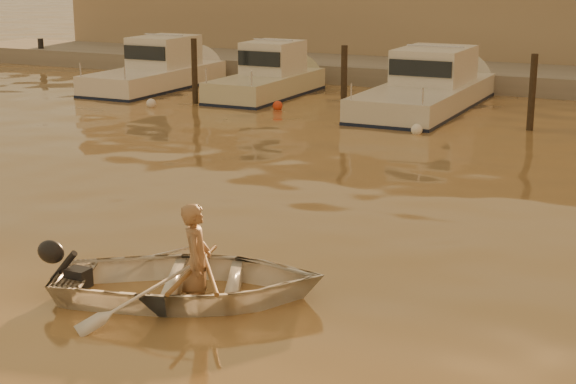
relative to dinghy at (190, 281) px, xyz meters
The scene contains 15 objects.
ground_plane 1.98m from the dinghy, ahead, with size 160.00×160.00×0.00m, color olive.
dinghy is the anchor object (origin of this frame).
person 0.27m from the dinghy, 24.44° to the left, with size 0.59×0.39×1.61m, color #9C724E.
outboard_motor 1.50m from the dinghy, 155.56° to the right, with size 0.90×0.40×0.70m, color black, non-canonical shape.
oar_port 0.30m from the dinghy, 24.44° to the left, with size 0.06×0.06×2.10m, color brown.
oar_starboard 0.18m from the dinghy, 24.44° to the left, with size 0.06×0.06×2.10m, color brown.
moored_boat_0 19.91m from the dinghy, 125.37° to the left, with size 2.16×6.91×1.75m, color white, non-canonical shape.
moored_boat_1 17.76m from the dinghy, 113.88° to the left, with size 1.97×5.95×1.75m, color beige, non-canonical shape.
moored_boat_2 16.34m from the dinghy, 96.23° to the left, with size 2.49×8.28×1.75m, color silver, non-canonical shape.
piling_0 16.45m from the dinghy, 121.35° to the left, with size 0.18×0.18×2.20m, color #2D2319.
piling_1 14.49m from the dinghy, 104.20° to the left, with size 0.18×0.18×2.20m, color #2D2319.
piling_2 14.16m from the dinghy, 82.90° to the left, with size 0.18×0.18×2.20m, color #2D2319.
fender_a 15.92m from the dinghy, 126.17° to the left, with size 0.30×0.30×0.30m, color silver.
fender_b 15.25m from the dinghy, 112.05° to the left, with size 0.30×0.30×0.30m, color red.
fender_c 12.32m from the dinghy, 93.69° to the left, with size 0.30×0.30×0.30m, color white.
Camera 1 is at (4.01, -9.57, 4.39)m, focal length 55.00 mm.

